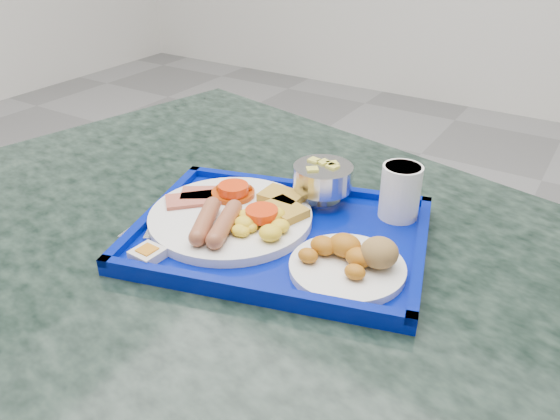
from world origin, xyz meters
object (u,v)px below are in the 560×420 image
object	(u,v)px
main_plate	(236,215)
bread_plate	(352,260)
tray	(280,235)
fruit_bowl	(323,178)
table	(267,339)
juice_cup	(400,190)

from	to	relation	value
main_plate	bread_plate	distance (m)	0.22
tray	fruit_bowl	xyz separation A→B (m)	(0.01, 0.12, 0.05)
tray	fruit_bowl	size ratio (longest dim) A/B	5.13
main_plate	bread_plate	bearing A→B (deg)	-5.15
tray	bread_plate	bearing A→B (deg)	-12.71
main_plate	bread_plate	size ratio (longest dim) A/B	1.61
table	juice_cup	bearing A→B (deg)	43.60
main_plate	juice_cup	size ratio (longest dim) A/B	2.93
bread_plate	fruit_bowl	distance (m)	0.20
table	tray	xyz separation A→B (m)	(0.02, 0.01, 0.22)
table	bread_plate	distance (m)	0.30
juice_cup	fruit_bowl	bearing A→B (deg)	-170.03
tray	main_plate	world-z (taller)	main_plate
table	main_plate	bearing A→B (deg)	-174.33
fruit_bowl	juice_cup	size ratio (longest dim) A/B	1.12
tray	bread_plate	distance (m)	0.14
bread_plate	fruit_bowl	size ratio (longest dim) A/B	1.62
main_plate	fruit_bowl	size ratio (longest dim) A/B	2.62
table	fruit_bowl	distance (m)	0.31
table	fruit_bowl	world-z (taller)	fruit_bowl
tray	fruit_bowl	bearing A→B (deg)	86.54
table	bread_plate	bearing A→B (deg)	-8.59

